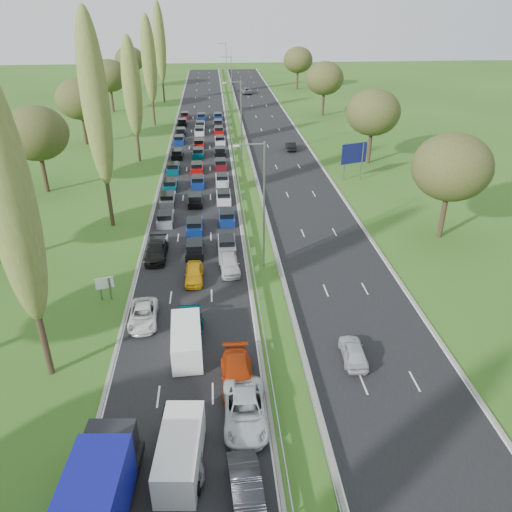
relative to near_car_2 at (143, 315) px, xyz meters
name	(u,v)px	position (x,y,z in m)	size (l,w,h in m)	color
ground	(241,157)	(10.37, 45.48, -0.67)	(260.00, 260.00, 0.00)	#2B581B
near_carriageway	(199,153)	(3.62, 47.98, -0.67)	(10.50, 215.00, 0.04)	black
far_carriageway	(280,151)	(17.12, 47.98, -0.67)	(10.50, 215.00, 0.04)	black
central_reservation	(240,149)	(10.37, 47.98, -0.12)	(2.36, 215.00, 0.32)	gray
lamp_columns	(241,122)	(10.37, 43.48, 5.33)	(0.18, 140.18, 12.00)	gray
poplar_row	(119,90)	(-5.63, 33.65, 11.71)	(2.80, 127.80, 22.44)	#2D2116
woodland_left	(28,140)	(-16.13, 28.11, 7.01)	(8.00, 166.00, 11.10)	#2D2116
woodland_right	(392,125)	(29.87, 32.15, 7.01)	(8.00, 153.00, 11.10)	#2D2116
traffic_queue_fill	(198,159)	(3.58, 42.99, -0.23)	(9.01, 67.54, 0.80)	silver
near_car_2	(143,315)	(0.00, 0.00, 0.00)	(2.17, 4.71, 1.31)	white
near_car_3	(156,251)	(0.03, 11.03, 0.08)	(2.05, 5.04, 1.46)	black
near_car_6	(183,454)	(3.73, -13.80, 0.00)	(2.17, 4.70, 1.31)	slate
near_car_7	(189,331)	(3.66, -2.54, 0.08)	(2.07, 5.08, 1.48)	#054850
near_car_8	(194,273)	(3.83, 6.26, 0.04)	(1.64, 4.09, 1.39)	#CE940D
near_car_9	(247,490)	(7.04, -16.40, 0.10)	(1.59, 4.55, 1.50)	black
near_car_10	(245,410)	(7.33, -10.99, 0.13)	(2.59, 5.61, 1.56)	silver
near_car_11	(237,374)	(7.02, -7.71, 0.11)	(2.13, 5.24, 1.52)	#B1340A
near_car_12	(229,264)	(7.08, 7.77, 0.11)	(1.79, 4.46, 1.52)	silver
far_car_0	(353,352)	(15.32, -5.91, 0.02)	(1.59, 3.96, 1.35)	#B4B7BF
far_car_1	(291,146)	(18.94, 48.74, 0.03)	(1.45, 4.17, 1.37)	black
far_car_2	(246,90)	(15.30, 104.71, 0.12)	(2.57, 5.57, 1.55)	slate
blue_lorry	(94,508)	(-0.05, -17.75, 1.38)	(2.62, 9.43, 3.98)	black
white_van_front	(181,448)	(3.63, -13.82, 0.47)	(2.17, 5.54, 2.23)	silver
white_van_rear	(187,339)	(3.58, -3.92, 0.42)	(2.08, 5.30, 2.13)	white
info_sign	(105,285)	(-3.53, 3.68, 0.70)	(1.47, 0.52, 2.10)	gray
direction_sign	(354,155)	(25.27, 32.67, 2.90)	(3.82, 1.38, 5.20)	gray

